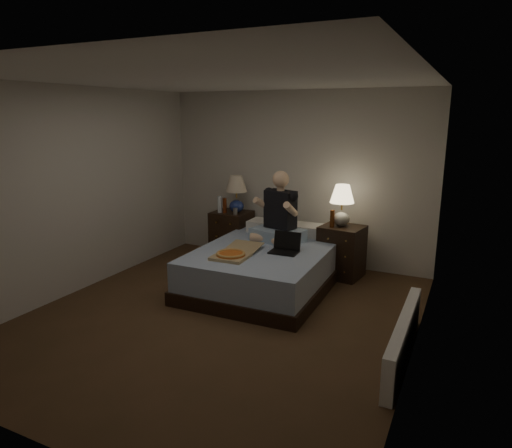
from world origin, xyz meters
The scene contains 19 objects.
floor centered at (0.00, 0.00, 0.00)m, with size 4.00×4.50×0.00m, color brown.
ceiling centered at (0.00, 0.00, 2.50)m, with size 4.00×4.50×0.00m, color white.
wall_back centered at (0.00, 2.25, 1.25)m, with size 4.00×2.50×0.00m, color beige.
wall_front centered at (0.00, -2.25, 1.25)m, with size 4.00×2.50×0.00m, color beige.
wall_left centered at (-2.00, 0.00, 1.25)m, with size 4.50×2.50×0.00m, color beige.
wall_right centered at (2.00, 0.00, 1.25)m, with size 4.50×2.50×0.00m, color beige.
bed centered at (0.07, 1.04, 0.26)m, with size 1.55×2.06×0.52m, color #597CB2.
nightstand_left centered at (-0.93, 1.97, 0.36)m, with size 0.55×0.49×0.71m, color black.
nightstand_right centered at (0.84, 1.83, 0.35)m, with size 0.54×0.49×0.70m, color black.
lamp_left centered at (-0.84, 1.97, 0.99)m, with size 0.32×0.32×0.56m, color navy, non-canonical shape.
lamp_right centered at (0.81, 1.84, 0.98)m, with size 0.32×0.32×0.56m, color gray, non-canonical shape.
water_bottle centered at (-1.06, 1.84, 0.84)m, with size 0.07×0.07×0.25m, color white.
soda_can centered at (-0.78, 1.81, 0.76)m, with size 0.07×0.07×0.10m, color #A5A4A1.
beer_bottle_left centered at (-0.98, 1.85, 0.83)m, with size 0.06×0.06×0.23m, color #5D230D.
beer_bottle_right centered at (0.72, 1.73, 0.82)m, with size 0.06×0.06×0.23m, color #53260B.
person centered at (0.07, 1.43, 0.98)m, with size 0.66×0.52×0.93m, color black, non-canonical shape.
laptop centered at (0.36, 0.94, 0.64)m, with size 0.34×0.28×0.24m, color black, non-canonical shape.
pizza_box centered at (-0.13, 0.49, 0.56)m, with size 0.40×0.76×0.08m, color tan, non-canonical shape.
radiator centered at (1.93, -0.05, 0.20)m, with size 0.10×1.60×0.40m, color white.
Camera 1 is at (2.36, -4.00, 2.16)m, focal length 32.00 mm.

